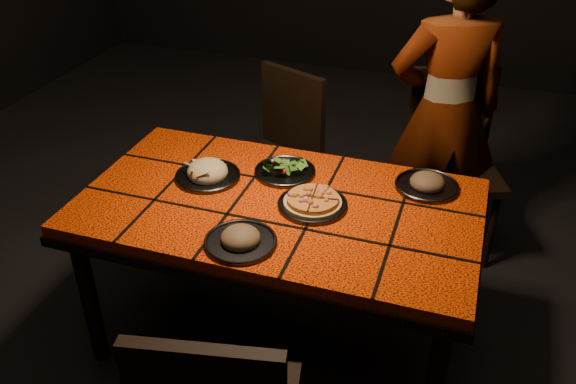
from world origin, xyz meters
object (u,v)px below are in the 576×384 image
(chair_far_left, at_px, (280,145))
(dining_table, at_px, (278,218))
(diner, at_px, (445,113))
(plate_pizza, at_px, (313,203))
(plate_pasta, at_px, (208,173))
(chair_far_right, at_px, (451,151))

(chair_far_left, bearing_deg, dining_table, -48.42)
(diner, bearing_deg, dining_table, 35.07)
(plate_pizza, relative_size, plate_pasta, 0.99)
(plate_pizza, bearing_deg, dining_table, -175.84)
(plate_pasta, bearing_deg, dining_table, -13.12)
(diner, distance_m, plate_pasta, 1.24)
(chair_far_left, bearing_deg, chair_far_right, 33.93)
(chair_far_left, relative_size, plate_pizza, 3.35)
(chair_far_left, relative_size, plate_pasta, 3.33)
(diner, height_order, plate_pasta, diner)
(chair_far_right, height_order, diner, diner)
(dining_table, distance_m, plate_pizza, 0.17)
(dining_table, bearing_deg, chair_far_right, 59.30)
(chair_far_left, distance_m, plate_pizza, 0.97)
(chair_far_left, bearing_deg, diner, 28.77)
(chair_far_right, distance_m, plate_pizza, 1.14)
(chair_far_right, distance_m, diner, 0.27)
(chair_far_left, distance_m, chair_far_right, 0.91)
(plate_pasta, bearing_deg, diner, 43.48)
(plate_pizza, bearing_deg, plate_pasta, 171.74)
(chair_far_left, height_order, diner, diner)
(chair_far_right, bearing_deg, dining_table, -141.81)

